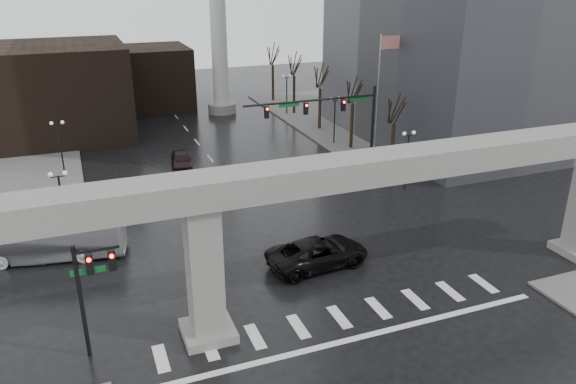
# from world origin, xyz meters

# --- Properties ---
(ground) EXTENTS (160.00, 160.00, 0.00)m
(ground) POSITION_xyz_m (0.00, 0.00, 0.00)
(ground) COLOR black
(ground) RESTS_ON ground
(sidewalk_ne) EXTENTS (28.00, 36.00, 0.15)m
(sidewalk_ne) POSITION_xyz_m (26.00, 36.00, 0.07)
(sidewalk_ne) COLOR #615E5C
(sidewalk_ne) RESTS_ON ground
(elevated_guideway) EXTENTS (48.00, 2.60, 8.70)m
(elevated_guideway) POSITION_xyz_m (1.26, 0.00, 6.88)
(elevated_guideway) COLOR gray
(elevated_guideway) RESTS_ON ground
(building_far_left) EXTENTS (16.00, 14.00, 10.00)m
(building_far_left) POSITION_xyz_m (-14.00, 42.00, 5.00)
(building_far_left) COLOR black
(building_far_left) RESTS_ON ground
(building_far_mid) EXTENTS (10.00, 10.00, 8.00)m
(building_far_mid) POSITION_xyz_m (-2.00, 52.00, 4.00)
(building_far_mid) COLOR black
(building_far_mid) RESTS_ON ground
(smokestack) EXTENTS (3.60, 3.60, 30.00)m
(smokestack) POSITION_xyz_m (6.00, 46.00, 13.35)
(smokestack) COLOR silver
(smokestack) RESTS_ON ground
(signal_mast_arm) EXTENTS (12.12, 0.43, 8.00)m
(signal_mast_arm) POSITION_xyz_m (8.99, 18.80, 5.83)
(signal_mast_arm) COLOR black
(signal_mast_arm) RESTS_ON ground
(signal_left_pole) EXTENTS (2.30, 0.30, 6.00)m
(signal_left_pole) POSITION_xyz_m (-12.25, 0.50, 4.07)
(signal_left_pole) COLOR black
(signal_left_pole) RESTS_ON ground
(flagpole_assembly) EXTENTS (2.06, 0.12, 12.00)m
(flagpole_assembly) POSITION_xyz_m (15.29, 22.00, 7.53)
(flagpole_assembly) COLOR silver
(flagpole_assembly) RESTS_ON ground
(lamp_right_0) EXTENTS (1.22, 0.32, 5.11)m
(lamp_right_0) POSITION_xyz_m (13.50, 14.00, 3.47)
(lamp_right_0) COLOR black
(lamp_right_0) RESTS_ON ground
(lamp_right_1) EXTENTS (1.22, 0.32, 5.11)m
(lamp_right_1) POSITION_xyz_m (13.50, 28.00, 3.47)
(lamp_right_1) COLOR black
(lamp_right_1) RESTS_ON ground
(lamp_right_2) EXTENTS (1.22, 0.32, 5.11)m
(lamp_right_2) POSITION_xyz_m (13.50, 42.00, 3.47)
(lamp_right_2) COLOR black
(lamp_right_2) RESTS_ON ground
(lamp_left_0) EXTENTS (1.22, 0.32, 5.11)m
(lamp_left_0) POSITION_xyz_m (-13.50, 14.00, 3.47)
(lamp_left_0) COLOR black
(lamp_left_0) RESTS_ON ground
(lamp_left_1) EXTENTS (1.22, 0.32, 5.11)m
(lamp_left_1) POSITION_xyz_m (-13.50, 28.00, 3.47)
(lamp_left_1) COLOR black
(lamp_left_1) RESTS_ON ground
(lamp_left_2) EXTENTS (1.22, 0.32, 5.11)m
(lamp_left_2) POSITION_xyz_m (-13.50, 42.00, 3.47)
(lamp_left_2) COLOR black
(lamp_left_2) RESTS_ON ground
(tree_right_0) EXTENTS (1.09, 1.58, 7.50)m
(tree_right_0) POSITION_xyz_m (14.53, 18.02, 2.79)
(tree_right_0) COLOR black
(tree_right_0) RESTS_ON ground
(tree_right_1) EXTENTS (1.09, 1.61, 7.67)m
(tree_right_1) POSITION_xyz_m (14.53, 26.02, 2.85)
(tree_right_1) COLOR black
(tree_right_1) RESTS_ON ground
(tree_right_2) EXTENTS (1.10, 1.63, 7.85)m
(tree_right_2) POSITION_xyz_m (14.53, 34.02, 2.91)
(tree_right_2) COLOR black
(tree_right_2) RESTS_ON ground
(tree_right_3) EXTENTS (1.11, 1.66, 8.02)m
(tree_right_3) POSITION_xyz_m (14.53, 42.02, 2.98)
(tree_right_3) COLOR black
(tree_right_3) RESTS_ON ground
(tree_right_4) EXTENTS (1.12, 1.69, 8.19)m
(tree_right_4) POSITION_xyz_m (14.53, 50.02, 3.04)
(tree_right_4) COLOR black
(tree_right_4) RESTS_ON ground
(pickup_truck) EXTENTS (6.78, 3.60, 1.82)m
(pickup_truck) POSITION_xyz_m (1.21, 4.60, 0.91)
(pickup_truck) COLOR black
(pickup_truck) RESTS_ON ground
(city_bus) EXTENTS (11.16, 4.63, 3.03)m
(city_bus) POSITION_xyz_m (-15.20, 12.00, 1.51)
(city_bus) COLOR #A4A4A9
(city_bus) RESTS_ON ground
(far_car) EXTENTS (2.51, 4.87, 1.58)m
(far_car) POSITION_xyz_m (-3.18, 26.22, 0.79)
(far_car) COLOR black
(far_car) RESTS_ON ground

